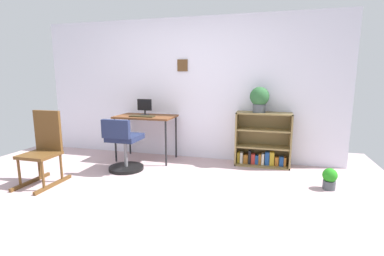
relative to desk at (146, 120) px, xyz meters
name	(u,v)px	position (x,y,z in m)	size (l,w,h in m)	color
ground_plane	(128,209)	(0.56, -1.75, -0.69)	(6.24, 6.24, 0.00)	#B5989C
wall_back	(185,89)	(0.56, 0.40, 0.49)	(5.20, 0.12, 2.35)	white
desk	(146,120)	(0.00, 0.00, 0.00)	(0.96, 0.58, 0.75)	brown
monitor	(145,107)	(-0.04, 0.06, 0.20)	(0.25, 0.15, 0.27)	#262628
keyboard	(142,116)	(0.00, -0.14, 0.07)	(0.41, 0.14, 0.02)	#312B19
office_chair	(124,148)	(-0.08, -0.63, -0.33)	(0.52, 0.55, 0.80)	black
rocking_chair	(44,148)	(-0.84, -1.34, -0.21)	(0.42, 0.64, 0.96)	brown
bookshelf_low	(263,142)	(1.90, 0.21, -0.32)	(0.84, 0.30, 0.85)	olive
potted_plant_on_shelf	(259,98)	(1.82, 0.15, 0.38)	(0.29, 0.29, 0.39)	#474C51
potted_plant_floor	(330,178)	(2.74, -0.59, -0.54)	(0.18, 0.18, 0.27)	#474C51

